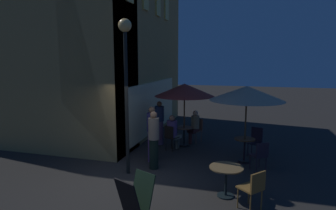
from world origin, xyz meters
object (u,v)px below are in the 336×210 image
(cafe_chair_2, at_px, (260,154))
(cafe_table_0, at_px, (184,133))
(cafe_chair_3, at_px, (256,139))
(cafe_chair_4, at_px, (254,186))
(menu_sandwich_board, at_px, (136,197))
(patron_standing_2, at_px, (159,123))
(street_lamp_near_corner, at_px, (126,63))
(patron_standing_4, at_px, (154,140))
(cafe_table_1, at_px, (245,146))
(cafe_table_2, at_px, (226,174))
(patio_umbrella_1, at_px, (247,94))
(patio_umbrella_0, at_px, (184,90))
(cafe_chair_0, at_px, (170,136))
(patron_standing_3, at_px, (152,134))
(patron_seated_1, at_px, (194,125))
(cafe_chair_1, at_px, (197,128))
(patron_seated_0, at_px, (173,130))

(cafe_chair_2, bearing_deg, cafe_table_0, 21.98)
(cafe_chair_3, distance_m, cafe_chair_4, 3.85)
(menu_sandwich_board, xyz_separation_m, cafe_chair_4, (0.96, -2.30, 0.10))
(patron_standing_2, bearing_deg, street_lamp_near_corner, 93.66)
(cafe_chair_2, height_order, patron_standing_4, patron_standing_4)
(cafe_chair_2, bearing_deg, cafe_table_1, -0.00)
(cafe_table_2, height_order, patio_umbrella_1, patio_umbrella_1)
(street_lamp_near_corner, height_order, cafe_chair_2, street_lamp_near_corner)
(patio_umbrella_0, xyz_separation_m, cafe_chair_0, (-0.71, 0.33, -1.55))
(cafe_chair_0, xyz_separation_m, patron_standing_3, (-1.20, 0.27, 0.34))
(patio_umbrella_0, height_order, patio_umbrella_1, patio_umbrella_1)
(cafe_chair_4, distance_m, patron_seated_1, 5.24)
(cafe_table_1, distance_m, patio_umbrella_1, 1.67)
(cafe_table_2, bearing_deg, patron_standing_3, 54.21)
(cafe_chair_1, bearing_deg, patron_standing_3, 6.18)
(patron_standing_3, relative_size, patron_standing_4, 1.02)
(cafe_table_2, bearing_deg, cafe_chair_2, -24.15)
(patio_umbrella_0, xyz_separation_m, patron_standing_4, (-2.46, 0.36, -1.23))
(street_lamp_near_corner, distance_m, cafe_chair_2, 4.60)
(patron_standing_4, bearing_deg, cafe_chair_2, -34.59)
(cafe_chair_2, bearing_deg, patron_seated_1, 11.25)
(street_lamp_near_corner, distance_m, patio_umbrella_1, 3.79)
(cafe_table_0, height_order, cafe_table_1, cafe_table_1)
(patron_standing_3, bearing_deg, cafe_chair_4, 143.87)
(cafe_table_2, relative_size, patron_seated_0, 0.62)
(patron_seated_0, distance_m, patron_seated_1, 1.29)
(patron_seated_0, bearing_deg, patio_umbrella_1, -77.57)
(patron_standing_3, bearing_deg, menu_sandwich_board, 103.84)
(patio_umbrella_1, height_order, cafe_chair_3, patio_umbrella_1)
(menu_sandwich_board, distance_m, cafe_chair_1, 5.87)
(cafe_table_0, height_order, cafe_table_2, cafe_table_2)
(street_lamp_near_corner, xyz_separation_m, patio_umbrella_0, (3.01, -0.96, -1.00))
(menu_sandwich_board, height_order, patron_standing_4, patron_standing_4)
(patio_umbrella_0, relative_size, patron_seated_1, 1.86)
(cafe_chair_2, height_order, cafe_chair_4, cafe_chair_4)
(patron_standing_3, bearing_deg, street_lamp_near_corner, 72.63)
(cafe_chair_4, bearing_deg, cafe_chair_3, -51.11)
(patio_umbrella_1, xyz_separation_m, patron_seated_1, (1.73, 1.93, -1.48))
(cafe_table_0, xyz_separation_m, patio_umbrella_0, (0.00, 0.00, 1.62))
(cafe_table_2, xyz_separation_m, patron_standing_3, (1.76, 2.45, 0.35))
(cafe_chair_2, height_order, patron_seated_1, patron_seated_1)
(cafe_table_1, relative_size, patron_seated_0, 0.60)
(cafe_table_0, distance_m, cafe_chair_0, 0.79)
(patio_umbrella_0, bearing_deg, patron_seated_1, -26.16)
(cafe_table_2, relative_size, cafe_chair_0, 0.86)
(cafe_chair_4, bearing_deg, cafe_chair_1, -26.24)
(cafe_table_1, relative_size, cafe_chair_2, 0.88)
(patio_umbrella_1, xyz_separation_m, patron_standing_4, (-1.30, 2.58, -1.31))
(street_lamp_near_corner, xyz_separation_m, patron_seated_0, (2.42, -0.68, -2.39))
(cafe_table_1, distance_m, cafe_chair_2, 0.82)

